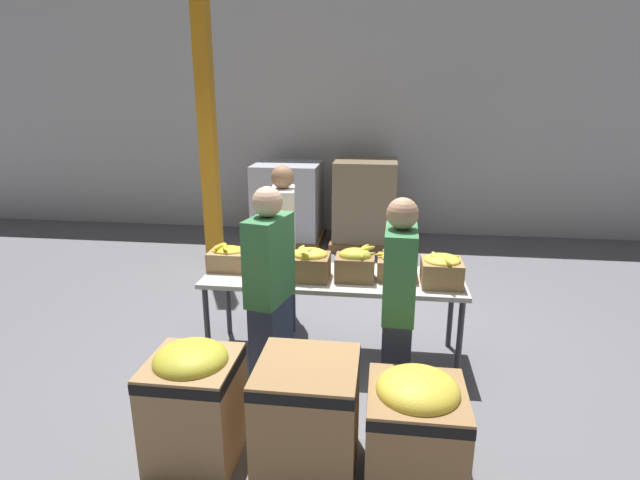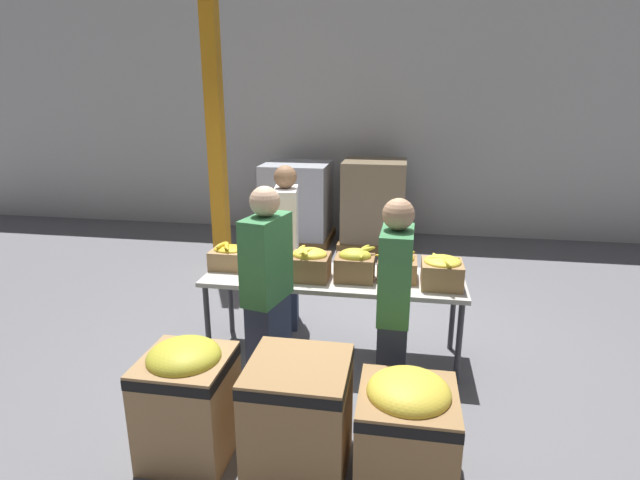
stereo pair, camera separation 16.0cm
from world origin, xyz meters
TOP-DOWN VIEW (x-y plane):
  - ground_plane at (0.00, 0.00)m, footprint 30.00×30.00m
  - wall_back at (0.00, 4.38)m, footprint 16.00×0.08m
  - sorting_table at (0.00, 0.00)m, footprint 2.28×0.72m
  - banana_box_0 at (-0.98, 0.08)m, footprint 0.33×0.30m
  - banana_box_1 at (-0.55, -0.08)m, footprint 0.33×0.28m
  - banana_box_2 at (-0.20, -0.09)m, footprint 0.33×0.32m
  - banana_box_3 at (0.19, -0.06)m, footprint 0.35×0.30m
  - banana_box_4 at (0.55, 0.04)m, footprint 0.37×0.32m
  - banana_box_5 at (0.92, -0.08)m, footprint 0.33×0.37m
  - volunteer_0 at (-0.42, -0.65)m, footprint 0.32×0.49m
  - volunteer_1 at (0.55, -0.76)m, footprint 0.23×0.45m
  - volunteer_2 at (-0.56, 0.57)m, footprint 0.29×0.48m
  - donation_bin_0 at (-0.75, -1.46)m, footprint 0.56×0.56m
  - donation_bin_1 at (-0.01, -1.46)m, footprint 0.62×0.62m
  - donation_bin_2 at (0.66, -1.46)m, footprint 0.60×0.60m
  - support_pillar at (-1.83, 2.07)m, footprint 0.19×0.19m
  - pallet_stack_0 at (0.13, 3.53)m, footprint 1.03×1.03m
  - pallet_stack_1 at (-1.09, 3.52)m, footprint 1.10×1.10m

SIDE VIEW (x-z plane):
  - ground_plane at x=0.00m, z-range 0.00..0.00m
  - donation_bin_2 at x=0.66m, z-range 0.02..0.75m
  - donation_bin_1 at x=-0.01m, z-range 0.03..0.78m
  - donation_bin_0 at x=-0.75m, z-range 0.03..0.85m
  - pallet_stack_1 at x=-1.09m, z-range -0.01..1.27m
  - pallet_stack_0 at x=0.13m, z-range -0.01..1.34m
  - sorting_table at x=0.00m, z-range 0.33..1.10m
  - volunteer_1 at x=0.55m, z-range -0.01..1.65m
  - volunteer_2 at x=-0.56m, z-range -0.01..1.66m
  - volunteer_0 at x=-0.42m, z-range -0.01..1.68m
  - banana_box_0 at x=-0.98m, z-range 0.76..1.00m
  - banana_box_4 at x=0.55m, z-range 0.77..1.02m
  - banana_box_5 at x=0.92m, z-range 0.78..1.05m
  - banana_box_1 at x=-0.55m, z-range 0.77..1.06m
  - banana_box_2 at x=-0.20m, z-range 0.77..1.07m
  - banana_box_3 at x=0.19m, z-range 0.77..1.06m
  - wall_back at x=0.00m, z-range 0.00..4.00m
  - support_pillar at x=-1.83m, z-range 0.00..4.00m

